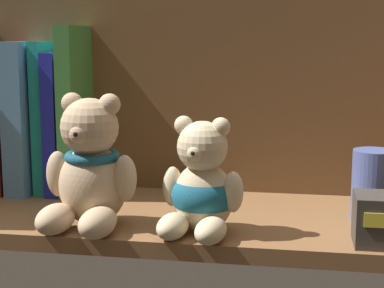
{
  "coord_description": "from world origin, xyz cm",
  "views": [
    {
      "loc": [
        12.74,
        -75.69,
        24.23
      ],
      "look_at": [
        -0.21,
        0.0,
        11.08
      ],
      "focal_mm": 57.24,
      "sensor_mm": 36.0,
      "label": 1
    }
  ],
  "objects_px": {
    "teddy_bear_smaller": "(202,188)",
    "pillar_candle": "(373,186)",
    "book_5": "(31,116)",
    "book_8": "(80,110)",
    "book_4": "(12,118)",
    "book_6": "(49,116)",
    "book_7": "(64,122)",
    "teddy_bear_larger": "(90,170)"
  },
  "relations": [
    {
      "from": "teddy_bear_smaller",
      "to": "pillar_candle",
      "type": "relative_size",
      "value": 1.53
    },
    {
      "from": "book_5",
      "to": "book_8",
      "type": "bearing_deg",
      "value": 0.0
    },
    {
      "from": "book_8",
      "to": "pillar_candle",
      "type": "xyz_separation_m",
      "value": [
        0.41,
        -0.09,
        -0.08
      ]
    },
    {
      "from": "book_4",
      "to": "book_6",
      "type": "distance_m",
      "value": 0.06
    },
    {
      "from": "book_4",
      "to": "pillar_candle",
      "type": "bearing_deg",
      "value": -9.8
    },
    {
      "from": "book_5",
      "to": "book_8",
      "type": "height_order",
      "value": "book_8"
    },
    {
      "from": "book_7",
      "to": "teddy_bear_smaller",
      "type": "height_order",
      "value": "book_7"
    },
    {
      "from": "teddy_bear_larger",
      "to": "pillar_candle",
      "type": "height_order",
      "value": "teddy_bear_larger"
    },
    {
      "from": "book_5",
      "to": "teddy_bear_larger",
      "type": "bearing_deg",
      "value": -48.91
    },
    {
      "from": "book_5",
      "to": "book_7",
      "type": "relative_size",
      "value": 1.07
    },
    {
      "from": "book_5",
      "to": "book_7",
      "type": "height_order",
      "value": "book_5"
    },
    {
      "from": "book_5",
      "to": "pillar_candle",
      "type": "relative_size",
      "value": 2.47
    },
    {
      "from": "book_8",
      "to": "teddy_bear_smaller",
      "type": "xyz_separation_m",
      "value": [
        0.21,
        -0.17,
        -0.07
      ]
    },
    {
      "from": "book_4",
      "to": "teddy_bear_smaller",
      "type": "bearing_deg",
      "value": -28.75
    },
    {
      "from": "book_5",
      "to": "teddy_bear_smaller",
      "type": "height_order",
      "value": "book_5"
    },
    {
      "from": "pillar_candle",
      "to": "book_5",
      "type": "bearing_deg",
      "value": 169.6
    },
    {
      "from": "book_4",
      "to": "book_7",
      "type": "relative_size",
      "value": 1.04
    },
    {
      "from": "book_4",
      "to": "pillar_candle",
      "type": "relative_size",
      "value": 2.39
    },
    {
      "from": "teddy_bear_smaller",
      "to": "pillar_candle",
      "type": "distance_m",
      "value": 0.22
    },
    {
      "from": "book_8",
      "to": "teddy_bear_larger",
      "type": "relative_size",
      "value": 1.51
    },
    {
      "from": "book_6",
      "to": "book_8",
      "type": "relative_size",
      "value": 0.91
    },
    {
      "from": "book_7",
      "to": "teddy_bear_larger",
      "type": "distance_m",
      "value": 0.2
    },
    {
      "from": "teddy_bear_larger",
      "to": "teddy_bear_smaller",
      "type": "height_order",
      "value": "teddy_bear_larger"
    },
    {
      "from": "book_5",
      "to": "book_6",
      "type": "height_order",
      "value": "same"
    },
    {
      "from": "book_6",
      "to": "teddy_bear_smaller",
      "type": "xyz_separation_m",
      "value": [
        0.26,
        -0.17,
        -0.06
      ]
    },
    {
      "from": "teddy_bear_larger",
      "to": "book_4",
      "type": "bearing_deg",
      "value": 136.39
    },
    {
      "from": "book_4",
      "to": "pillar_candle",
      "type": "xyz_separation_m",
      "value": [
        0.52,
        -0.09,
        -0.06
      ]
    },
    {
      "from": "book_4",
      "to": "pillar_candle",
      "type": "height_order",
      "value": "book_4"
    },
    {
      "from": "teddy_bear_larger",
      "to": "teddy_bear_smaller",
      "type": "relative_size",
      "value": 1.18
    },
    {
      "from": "book_4",
      "to": "teddy_bear_smaller",
      "type": "relative_size",
      "value": 1.56
    },
    {
      "from": "book_8",
      "to": "teddy_bear_smaller",
      "type": "height_order",
      "value": "book_8"
    },
    {
      "from": "teddy_bear_smaller",
      "to": "book_7",
      "type": "bearing_deg",
      "value": 143.56
    },
    {
      "from": "book_6",
      "to": "book_8",
      "type": "distance_m",
      "value": 0.05
    },
    {
      "from": "teddy_bear_smaller",
      "to": "pillar_candle",
      "type": "bearing_deg",
      "value": 22.53
    },
    {
      "from": "book_8",
      "to": "pillar_candle",
      "type": "height_order",
      "value": "book_8"
    },
    {
      "from": "book_6",
      "to": "pillar_candle",
      "type": "bearing_deg",
      "value": -11.03
    },
    {
      "from": "book_6",
      "to": "book_8",
      "type": "height_order",
      "value": "book_8"
    },
    {
      "from": "book_4",
      "to": "book_7",
      "type": "height_order",
      "value": "book_4"
    },
    {
      "from": "book_4",
      "to": "book_7",
      "type": "distance_m",
      "value": 0.08
    },
    {
      "from": "book_5",
      "to": "teddy_bear_larger",
      "type": "relative_size",
      "value": 1.37
    },
    {
      "from": "teddy_bear_larger",
      "to": "book_8",
      "type": "bearing_deg",
      "value": 113.01
    },
    {
      "from": "book_8",
      "to": "teddy_bear_larger",
      "type": "xyz_separation_m",
      "value": [
        0.07,
        -0.17,
        -0.05
      ]
    }
  ]
}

